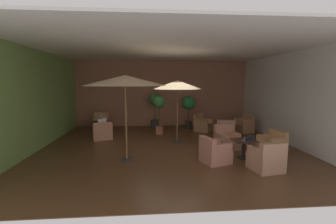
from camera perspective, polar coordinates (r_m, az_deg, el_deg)
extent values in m
cube|color=#51331E|center=(9.14, 0.23, -8.62)|extent=(9.82, 9.14, 0.02)
cube|color=#9C654C|center=(13.32, -1.41, 4.52)|extent=(9.82, 0.08, 3.69)
cube|color=#72994B|center=(9.70, -29.80, 2.48)|extent=(0.08, 9.14, 3.69)
cube|color=silver|center=(10.42, 28.03, 2.86)|extent=(0.08, 9.14, 3.69)
cube|color=silver|center=(8.87, 0.24, 15.23)|extent=(9.82, 9.14, 0.06)
cylinder|color=black|center=(8.28, 17.97, -10.55)|extent=(0.43, 0.43, 0.02)
cylinder|color=black|center=(8.20, 18.05, -8.71)|extent=(0.07, 0.07, 0.58)
cube|color=#3F2822|center=(8.12, 18.14, -6.63)|extent=(0.77, 0.77, 0.03)
cube|color=tan|center=(7.34, 22.76, -11.34)|extent=(0.89, 0.91, 0.45)
cube|color=tan|center=(6.98, 24.47, -8.65)|extent=(0.79, 0.30, 0.42)
cube|color=tan|center=(7.09, 20.58, -9.03)|extent=(0.23, 0.63, 0.23)
cube|color=tan|center=(7.47, 24.68, -8.41)|extent=(0.23, 0.63, 0.23)
cube|color=tan|center=(8.91, 23.93, -8.14)|extent=(0.88, 0.91, 0.45)
cube|color=tan|center=(9.00, 25.41, -5.35)|extent=(0.33, 0.78, 0.39)
cube|color=tan|center=(8.58, 25.24, -6.54)|extent=(0.58, 0.27, 0.21)
cube|color=tan|center=(9.03, 22.53, -5.73)|extent=(0.58, 0.27, 0.21)
cube|color=tan|center=(9.15, 14.27, -7.37)|extent=(0.88, 0.88, 0.43)
cube|color=tan|center=(9.30, 13.49, -4.32)|extent=(0.79, 0.29, 0.45)
cube|color=tan|center=(9.19, 16.19, -5.39)|extent=(0.24, 0.61, 0.19)
cube|color=tan|center=(8.89, 12.66, -5.70)|extent=(0.24, 0.61, 0.19)
cube|color=tan|center=(7.54, 11.57, -10.45)|extent=(0.99, 0.95, 0.44)
cube|color=tan|center=(7.26, 9.65, -7.70)|extent=(0.40, 0.74, 0.39)
cube|color=tan|center=(7.70, 10.66, -7.48)|extent=(0.63, 0.35, 0.23)
cube|color=tan|center=(7.25, 13.24, -8.48)|extent=(0.63, 0.35, 0.23)
cylinder|color=black|center=(11.64, 13.77, -5.22)|extent=(0.37, 0.37, 0.02)
cylinder|color=black|center=(11.58, 13.81, -3.89)|extent=(0.07, 0.07, 0.58)
cube|color=#44281D|center=(11.53, 13.86, -2.40)|extent=(0.72, 0.72, 0.03)
cube|color=#B37C56|center=(12.31, 18.07, -3.73)|extent=(0.94, 0.94, 0.43)
cube|color=#B37C56|center=(12.43, 19.14, -1.66)|extent=(0.39, 0.76, 0.43)
cube|color=#B37C56|center=(12.00, 18.93, -2.42)|extent=(0.59, 0.32, 0.24)
cube|color=#B37C56|center=(12.45, 17.07, -2.00)|extent=(0.59, 0.32, 0.24)
cube|color=tan|center=(12.07, 8.77, -3.72)|extent=(1.07, 1.07, 0.41)
cube|color=tan|center=(12.13, 7.51, -1.56)|extent=(0.61, 0.67, 0.46)
cube|color=tan|center=(12.25, 9.60, -2.12)|extent=(0.56, 0.51, 0.21)
cube|color=tan|center=(11.74, 8.33, -2.51)|extent=(0.56, 0.51, 0.21)
cube|color=tan|center=(10.48, 13.93, -5.40)|extent=(0.93, 0.91, 0.46)
cube|color=tan|center=(10.11, 14.04, -3.25)|extent=(0.76, 0.37, 0.45)
cube|color=tan|center=(10.44, 12.35, -3.46)|extent=(0.32, 0.59, 0.23)
cube|color=tan|center=(10.46, 15.60, -3.54)|extent=(0.32, 0.59, 0.23)
cylinder|color=black|center=(11.80, -16.46, -5.14)|extent=(0.41, 0.41, 0.02)
cylinder|color=black|center=(11.75, -16.51, -3.82)|extent=(0.07, 0.07, 0.58)
cube|color=#412622|center=(11.69, -16.56, -2.35)|extent=(0.76, 0.76, 0.03)
cube|color=tan|center=(12.80, -16.07, -3.27)|extent=(0.82, 0.78, 0.42)
cube|color=tan|center=(12.99, -16.04, -1.11)|extent=(0.76, 0.24, 0.48)
cube|color=tan|center=(12.68, -14.73, -1.86)|extent=(0.18, 0.56, 0.22)
cube|color=tan|center=(12.74, -17.53, -1.92)|extent=(0.18, 0.56, 0.22)
cube|color=tan|center=(10.74, -15.82, -5.26)|extent=(0.99, 0.96, 0.42)
cube|color=tan|center=(10.38, -15.69, -3.47)|extent=(0.81, 0.41, 0.37)
cube|color=tan|center=(10.68, -17.63, -3.72)|extent=(0.32, 0.59, 0.19)
cube|color=tan|center=(10.76, -14.19, -3.52)|extent=(0.32, 0.59, 0.19)
cylinder|color=#2D2D2D|center=(9.72, 2.25, -7.34)|extent=(0.32, 0.32, 0.08)
cylinder|color=brown|center=(9.49, 2.29, -0.18)|extent=(0.06, 0.06, 2.53)
cone|color=beige|center=(9.40, 2.32, 6.72)|extent=(1.93, 1.93, 0.35)
cylinder|color=#2D2D2D|center=(7.72, -10.03, -11.39)|extent=(0.32, 0.32, 0.08)
cylinder|color=brown|center=(7.41, -10.26, -1.85)|extent=(0.06, 0.06, 2.67)
cone|color=beige|center=(7.32, -10.48, 7.65)|extent=(2.55, 2.55, 0.33)
cylinder|color=#A85F43|center=(11.26, -2.15, -4.49)|extent=(0.38, 0.38, 0.39)
cylinder|color=brown|center=(11.14, -2.16, -1.19)|extent=(0.06, 0.06, 0.92)
sphere|color=#316C31|center=(11.06, -2.18, 2.47)|extent=(0.59, 0.59, 0.59)
cylinder|color=#383935|center=(12.98, -3.28, -2.85)|extent=(0.43, 0.43, 0.41)
cylinder|color=brown|center=(12.88, -3.30, -0.01)|extent=(0.06, 0.06, 0.89)
sphere|color=#3B7B42|center=(12.81, -3.32, 3.16)|extent=(0.63, 0.63, 0.63)
cylinder|color=#33322A|center=(12.70, 4.99, -3.11)|extent=(0.36, 0.36, 0.41)
cylinder|color=brown|center=(12.61, 5.02, -0.69)|extent=(0.06, 0.06, 0.68)
sphere|color=#26763A|center=(12.54, 5.05, 2.23)|extent=(0.72, 0.72, 0.72)
cube|color=silver|center=(10.65, -15.91, -2.85)|extent=(0.41, 0.34, 0.50)
sphere|color=#A6735C|center=(10.60, -15.97, -1.11)|extent=(0.18, 0.18, 0.18)
cylinder|color=silver|center=(7.99, 18.47, -6.35)|extent=(0.08, 0.08, 0.11)
cube|color=#9EA0A5|center=(8.05, 18.83, -6.62)|extent=(0.34, 0.26, 0.01)
cube|color=black|center=(7.94, 19.27, -6.10)|extent=(0.31, 0.05, 0.19)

